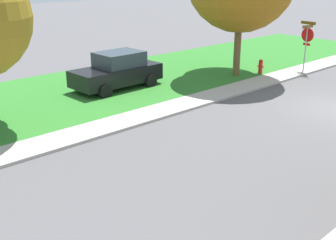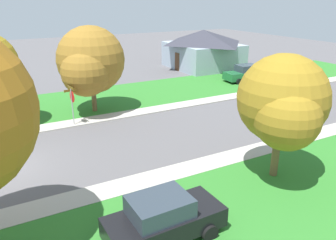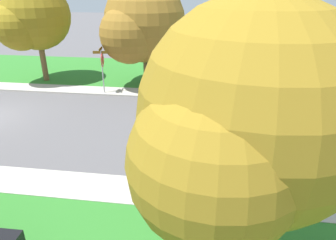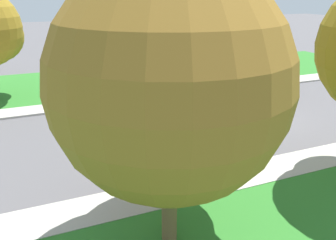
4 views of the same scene
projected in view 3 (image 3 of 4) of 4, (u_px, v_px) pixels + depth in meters
The scene contains 7 objects.
sidewalk_east at pixel (241, 200), 9.22m from camera, with size 1.40×56.00×0.10m, color #ADA89E.
sidewalk_west at pixel (228, 97), 17.72m from camera, with size 1.40×56.00×0.10m, color #ADA89E.
lawn_west at pixel (225, 75), 21.97m from camera, with size 8.00×56.00×0.08m, color #2D7528.
stop_sign_far_corner at pixel (102, 63), 17.53m from camera, with size 0.91×0.91×2.77m.
tree_sidewalk_far at pixel (242, 124), 5.27m from camera, with size 4.40×4.09×6.00m.
tree_across_left at pixel (141, 25), 18.29m from camera, with size 5.29×4.92×6.44m.
tree_sidewalk_near at pixel (32, 18), 18.86m from camera, with size 4.57×4.26×6.39m.
Camera 3 is at (12.36, 10.80, 6.03)m, focal length 32.53 mm.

